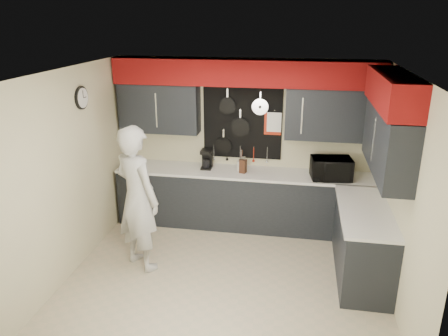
% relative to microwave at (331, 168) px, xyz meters
% --- Properties ---
extents(ground, '(4.00, 4.00, 0.00)m').
position_rel_microwave_xyz_m(ground, '(-1.31, -1.36, -1.08)').
color(ground, '#B2A78A').
rests_on(ground, ground).
extents(back_wall_assembly, '(4.00, 0.36, 2.60)m').
position_rel_microwave_xyz_m(back_wall_assembly, '(-1.30, 0.24, 0.93)').
color(back_wall_assembly, beige).
rests_on(back_wall_assembly, ground).
extents(right_wall_assembly, '(0.36, 3.50, 2.60)m').
position_rel_microwave_xyz_m(right_wall_assembly, '(0.54, -1.09, 0.86)').
color(right_wall_assembly, beige).
rests_on(right_wall_assembly, ground).
extents(left_wall_assembly, '(0.05, 3.50, 2.60)m').
position_rel_microwave_xyz_m(left_wall_assembly, '(-3.31, -1.34, 0.26)').
color(left_wall_assembly, beige).
rests_on(left_wall_assembly, ground).
extents(base_cabinets, '(3.95, 2.20, 0.92)m').
position_rel_microwave_xyz_m(base_cabinets, '(-0.82, -0.23, -0.62)').
color(base_cabinets, black).
rests_on(base_cabinets, ground).
extents(microwave, '(0.62, 0.46, 0.32)m').
position_rel_microwave_xyz_m(microwave, '(0.00, 0.00, 0.00)').
color(microwave, black).
rests_on(microwave, base_cabinets).
extents(knife_block, '(0.12, 0.12, 0.21)m').
position_rel_microwave_xyz_m(knife_block, '(-1.30, 0.03, -0.06)').
color(knife_block, '#392212').
rests_on(knife_block, base_cabinets).
extents(utensil_crock, '(0.12, 0.12, 0.15)m').
position_rel_microwave_xyz_m(utensil_crock, '(-1.35, 0.13, -0.08)').
color(utensil_crock, white).
rests_on(utensil_crock, base_cabinets).
extents(coffee_maker, '(0.17, 0.21, 0.31)m').
position_rel_microwave_xyz_m(coffee_maker, '(-1.88, 0.15, -0.00)').
color(coffee_maker, black).
rests_on(coffee_maker, base_cabinets).
extents(person, '(0.85, 0.77, 1.94)m').
position_rel_microwave_xyz_m(person, '(-2.48, -1.30, -0.11)').
color(person, beige).
rests_on(person, ground).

